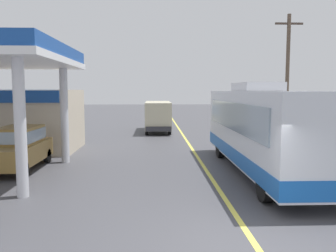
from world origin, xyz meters
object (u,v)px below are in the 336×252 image
object	(u,v)px
coach_bus_main	(263,131)
minibus_opposing_lane	(158,114)
pedestrian_near_pump	(13,142)
car_at_pump	(19,146)

from	to	relation	value
coach_bus_main	minibus_opposing_lane	world-z (taller)	coach_bus_main
minibus_opposing_lane	pedestrian_near_pump	xyz separation A→B (m)	(-6.94, -12.16, -0.54)
car_at_pump	minibus_opposing_lane	xyz separation A→B (m)	(6.06, 13.81, 0.46)
minibus_opposing_lane	pedestrian_near_pump	size ratio (longest dim) A/B	3.69
coach_bus_main	pedestrian_near_pump	bearing A→B (deg)	166.99
coach_bus_main	pedestrian_near_pump	world-z (taller)	coach_bus_main
pedestrian_near_pump	coach_bus_main	bearing A→B (deg)	-13.01
car_at_pump	minibus_opposing_lane	world-z (taller)	minibus_opposing_lane
car_at_pump	minibus_opposing_lane	bearing A→B (deg)	66.31
minibus_opposing_lane	coach_bus_main	bearing A→B (deg)	-74.37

